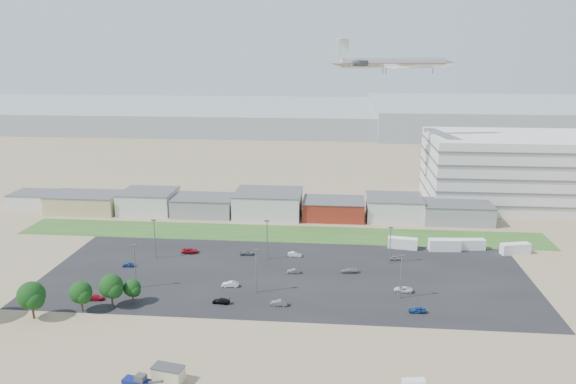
# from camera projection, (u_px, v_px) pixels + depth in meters

# --- Properties ---
(ground) EXTENTS (700.00, 700.00, 0.00)m
(ground) POSITION_uv_depth(u_px,v_px,m) (254.00, 310.00, 121.26)
(ground) COLOR #856D54
(ground) RESTS_ON ground
(parking_lot) EXTENTS (120.00, 50.00, 0.01)m
(parking_lot) POSITION_uv_depth(u_px,v_px,m) (286.00, 275.00, 140.10)
(parking_lot) COLOR black
(parking_lot) RESTS_ON ground
(grass_strip) EXTENTS (160.00, 16.00, 0.02)m
(grass_strip) POSITION_uv_depth(u_px,v_px,m) (280.00, 233.00, 171.42)
(grass_strip) COLOR #2C501E
(grass_strip) RESTS_ON ground
(hills_backdrop) EXTENTS (700.00, 200.00, 9.00)m
(hills_backdrop) POSITION_uv_depth(u_px,v_px,m) (371.00, 118.00, 420.35)
(hills_backdrop) COLOR gray
(hills_backdrop) RESTS_ON ground
(building_row) EXTENTS (170.00, 20.00, 8.00)m
(building_row) POSITION_uv_depth(u_px,v_px,m) (236.00, 203.00, 190.31)
(building_row) COLOR silver
(building_row) RESTS_ON ground
(parking_garage) EXTENTS (80.00, 40.00, 25.00)m
(parking_garage) POSITION_uv_depth(u_px,v_px,m) (541.00, 170.00, 201.59)
(parking_garage) COLOR silver
(parking_garage) RESTS_ON ground
(portable_shed) EXTENTS (5.85, 3.84, 2.71)m
(portable_shed) POSITION_uv_depth(u_px,v_px,m) (168.00, 374.00, 94.91)
(portable_shed) COLOR beige
(portable_shed) RESTS_ON ground
(telehandler) EXTENTS (7.82, 4.20, 3.10)m
(telehandler) POSITION_uv_depth(u_px,v_px,m) (137.00, 382.00, 92.14)
(telehandler) COLOR #0B1458
(telehandler) RESTS_ON ground
(storage_tank_nw) EXTENTS (3.88, 2.37, 2.18)m
(storage_tank_nw) POSITION_uv_depth(u_px,v_px,m) (414.00, 383.00, 92.79)
(storage_tank_nw) COLOR silver
(storage_tank_nw) RESTS_ON ground
(box_trailer_a) EXTENTS (8.48, 3.87, 3.06)m
(box_trailer_a) POSITION_uv_depth(u_px,v_px,m) (403.00, 243.00, 158.33)
(box_trailer_a) COLOR silver
(box_trailer_a) RESTS_ON ground
(box_trailer_b) EXTENTS (8.92, 3.43, 3.27)m
(box_trailer_b) POSITION_uv_depth(u_px,v_px,m) (444.00, 245.00, 156.56)
(box_trailer_b) COLOR silver
(box_trailer_b) RESTS_ON ground
(box_trailer_c) EXTENTS (8.10, 3.31, 2.96)m
(box_trailer_c) POSITION_uv_depth(u_px,v_px,m) (470.00, 244.00, 157.58)
(box_trailer_c) COLOR silver
(box_trailer_c) RESTS_ON ground
(box_trailer_d) EXTENTS (8.35, 4.36, 2.99)m
(box_trailer_d) POSITION_uv_depth(u_px,v_px,m) (515.00, 249.00, 154.05)
(box_trailer_d) COLOR silver
(box_trailer_d) RESTS_ON ground
(tree_left) EXTENTS (6.12, 6.12, 9.19)m
(tree_left) POSITION_uv_depth(u_px,v_px,m) (32.00, 298.00, 116.25)
(tree_left) COLOR black
(tree_left) RESTS_ON ground
(tree_mid) EXTENTS (5.11, 5.11, 7.67)m
(tree_mid) POSITION_uv_depth(u_px,v_px,m) (81.00, 295.00, 119.68)
(tree_mid) COLOR black
(tree_mid) RESTS_ON ground
(tree_right) EXTENTS (5.60, 5.60, 8.40)m
(tree_right) POSITION_uv_depth(u_px,v_px,m) (111.00, 289.00, 121.86)
(tree_right) COLOR black
(tree_right) RESTS_ON ground
(tree_near) EXTENTS (4.11, 4.11, 6.16)m
(tree_near) POSITION_uv_depth(u_px,v_px,m) (132.00, 290.00, 123.91)
(tree_near) COLOR black
(tree_near) RESTS_ON ground
(lightpole_front_l) EXTENTS (1.26, 0.53, 10.74)m
(lightpole_front_l) POSITION_uv_depth(u_px,v_px,m) (135.00, 266.00, 131.09)
(lightpole_front_l) COLOR slate
(lightpole_front_l) RESTS_ON ground
(lightpole_front_m) EXTENTS (1.24, 0.52, 10.52)m
(lightpole_front_m) POSITION_uv_depth(u_px,v_px,m) (256.00, 271.00, 128.68)
(lightpole_front_m) COLOR slate
(lightpole_front_m) RESTS_ON ground
(lightpole_front_r) EXTENTS (1.21, 0.51, 10.31)m
(lightpole_front_r) POSITION_uv_depth(u_px,v_px,m) (401.00, 277.00, 125.70)
(lightpole_front_r) COLOR slate
(lightpole_front_r) RESTS_ON ground
(lightpole_back_l) EXTENTS (1.27, 0.53, 10.79)m
(lightpole_back_l) POSITION_uv_depth(u_px,v_px,m) (155.00, 239.00, 150.02)
(lightpole_back_l) COLOR slate
(lightpole_back_l) RESTS_ON ground
(lightpole_back_m) EXTENTS (1.27, 0.53, 10.82)m
(lightpole_back_m) POSITION_uv_depth(u_px,v_px,m) (267.00, 240.00, 149.28)
(lightpole_back_m) COLOR slate
(lightpole_back_m) RESTS_ON ground
(lightpole_back_r) EXTENTS (1.17, 0.49, 9.95)m
(lightpole_back_r) POSITION_uv_depth(u_px,v_px,m) (390.00, 245.00, 146.41)
(lightpole_back_r) COLOR slate
(lightpole_back_r) RESTS_ON ground
(airliner) EXTENTS (49.10, 37.92, 13.07)m
(airliner) POSITION_uv_depth(u_px,v_px,m) (393.00, 63.00, 191.67)
(airliner) COLOR silver
(parked_car_0) EXTENTS (4.52, 2.51, 1.20)m
(parked_car_0) POSITION_uv_depth(u_px,v_px,m) (403.00, 289.00, 130.09)
(parked_car_0) COLOR silver
(parked_car_0) RESTS_ON ground
(parked_car_2) EXTENTS (3.69, 1.52, 1.25)m
(parked_car_2) POSITION_uv_depth(u_px,v_px,m) (417.00, 310.00, 119.79)
(parked_car_2) COLOR navy
(parked_car_2) RESTS_ON ground
(parked_car_3) EXTENTS (4.09, 2.00, 1.14)m
(parked_car_3) POSITION_uv_depth(u_px,v_px,m) (221.00, 301.00, 124.19)
(parked_car_3) COLOR black
(parked_car_3) RESTS_ON ground
(parked_car_4) EXTENTS (4.02, 1.60, 1.30)m
(parked_car_4) POSITION_uv_depth(u_px,v_px,m) (230.00, 284.00, 132.89)
(parked_car_4) COLOR silver
(parked_car_4) RESTS_ON ground
(parked_car_5) EXTENTS (3.35, 1.60, 1.11)m
(parked_car_5) POSITION_uv_depth(u_px,v_px,m) (129.00, 265.00, 145.11)
(parked_car_5) COLOR navy
(parked_car_5) RESTS_ON ground
(parked_car_6) EXTENTS (4.17, 2.10, 1.16)m
(parked_car_6) POSITION_uv_depth(u_px,v_px,m) (247.00, 253.00, 153.41)
(parked_car_6) COLOR #595B5E
(parked_car_6) RESTS_ON ground
(parked_car_7) EXTENTS (3.45, 1.47, 1.11)m
(parked_car_7) POSITION_uv_depth(u_px,v_px,m) (294.00, 271.00, 140.93)
(parked_car_7) COLOR #595B5E
(parked_car_7) RESTS_ON ground
(parked_car_8) EXTENTS (3.49, 1.54, 1.17)m
(parked_car_8) POSITION_uv_depth(u_px,v_px,m) (395.00, 258.00, 149.63)
(parked_car_8) COLOR #A5A5AA
(parked_car_8) RESTS_ON ground
(parked_car_9) EXTENTS (4.94, 2.79, 1.30)m
(parked_car_9) POSITION_uv_depth(u_px,v_px,m) (190.00, 251.00, 154.90)
(parked_car_9) COLOR maroon
(parked_car_9) RESTS_ON ground
(parked_car_10) EXTENTS (4.19, 1.95, 1.18)m
(parked_car_10) POSITION_uv_depth(u_px,v_px,m) (95.00, 297.00, 125.89)
(parked_car_10) COLOR maroon
(parked_car_10) RESTS_ON ground
(parked_car_11) EXTENTS (3.86, 1.50, 1.25)m
(parked_car_11) POSITION_uv_depth(u_px,v_px,m) (295.00, 254.00, 152.30)
(parked_car_11) COLOR silver
(parked_car_11) RESTS_ON ground
(parked_car_12) EXTENTS (4.21, 1.80, 1.21)m
(parked_car_12) POSITION_uv_depth(u_px,v_px,m) (349.00, 270.00, 141.25)
(parked_car_12) COLOR #A5A5AA
(parked_car_12) RESTS_ON ground
(parked_car_13) EXTENTS (3.87, 1.53, 1.25)m
(parked_car_13) POSITION_uv_depth(u_px,v_px,m) (279.00, 303.00, 123.17)
(parked_car_13) COLOR #595B5E
(parked_car_13) RESTS_ON ground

